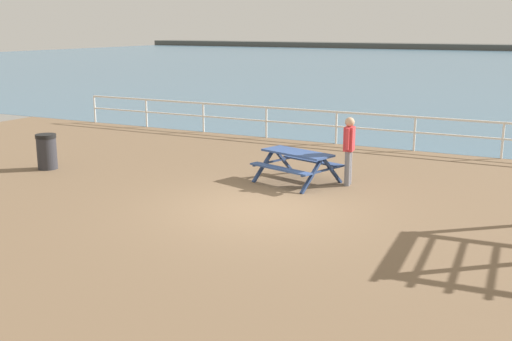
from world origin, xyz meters
name	(u,v)px	position (x,y,z in m)	size (l,w,h in m)	color
ground_plane	(266,213)	(0.00, 0.00, -0.10)	(30.00, 24.00, 0.20)	brown
seaward_railing	(375,123)	(0.00, 7.75, 0.77)	(23.07, 0.07, 1.08)	white
picnic_table_near_left	(297,159)	(-0.32, 2.39, 0.58)	(2.16, 1.96, 0.80)	#334C84
visitor	(349,147)	(0.87, 2.73, 0.95)	(0.26, 0.53, 1.66)	slate
litter_bin	(47,151)	(-6.94, 0.68, 0.48)	(0.55, 0.55, 0.95)	#2D2D33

